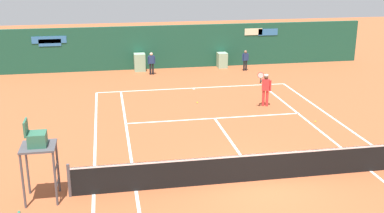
{
  "coord_description": "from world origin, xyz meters",
  "views": [
    {
      "loc": [
        -4.7,
        -13.58,
        7.01
      ],
      "look_at": [
        -1.14,
        5.85,
        0.8
      ],
      "focal_mm": 44.74,
      "sensor_mm": 36.0,
      "label": 1
    }
  ],
  "objects_px": {
    "ball_kid_left_post": "(245,59)",
    "tennis_ball_by_sideline": "(315,121)",
    "umpire_chair": "(38,146)",
    "ball_kid_centre_post": "(151,62)",
    "tennis_ball_near_service_line": "(197,102)",
    "player_on_baseline": "(266,87)"
  },
  "relations": [
    {
      "from": "ball_kid_left_post",
      "to": "tennis_ball_by_sideline",
      "type": "bearing_deg",
      "value": 83.91
    },
    {
      "from": "umpire_chair",
      "to": "ball_kid_centre_post",
      "type": "distance_m",
      "value": 16.11
    },
    {
      "from": "umpire_chair",
      "to": "tennis_ball_near_service_line",
      "type": "xyz_separation_m",
      "value": [
        6.48,
        8.89,
        -1.7
      ]
    },
    {
      "from": "umpire_chair",
      "to": "ball_kid_left_post",
      "type": "xyz_separation_m",
      "value": [
        10.86,
        15.34,
        -0.98
      ]
    },
    {
      "from": "ball_kid_centre_post",
      "to": "tennis_ball_by_sideline",
      "type": "distance_m",
      "value": 11.99
    },
    {
      "from": "tennis_ball_near_service_line",
      "to": "player_on_baseline",
      "type": "bearing_deg",
      "value": -18.86
    },
    {
      "from": "umpire_chair",
      "to": "tennis_ball_by_sideline",
      "type": "height_order",
      "value": "umpire_chair"
    },
    {
      "from": "tennis_ball_near_service_line",
      "to": "tennis_ball_by_sideline",
      "type": "bearing_deg",
      "value": -39.41
    },
    {
      "from": "ball_kid_left_post",
      "to": "ball_kid_centre_post",
      "type": "relative_size",
      "value": 0.95
    },
    {
      "from": "umpire_chair",
      "to": "ball_kid_left_post",
      "type": "distance_m",
      "value": 18.82
    },
    {
      "from": "ball_kid_centre_post",
      "to": "player_on_baseline",
      "type": "bearing_deg",
      "value": 122.97
    },
    {
      "from": "tennis_ball_by_sideline",
      "to": "ball_kid_centre_post",
      "type": "bearing_deg",
      "value": 121.3
    },
    {
      "from": "ball_kid_left_post",
      "to": "tennis_ball_by_sideline",
      "type": "xyz_separation_m",
      "value": [
        0.21,
        -10.23,
        -0.72
      ]
    },
    {
      "from": "tennis_ball_near_service_line",
      "to": "ball_kid_centre_post",
      "type": "bearing_deg",
      "value": 104.12
    },
    {
      "from": "player_on_baseline",
      "to": "ball_kid_left_post",
      "type": "height_order",
      "value": "player_on_baseline"
    },
    {
      "from": "ball_kid_centre_post",
      "to": "tennis_ball_near_service_line",
      "type": "relative_size",
      "value": 20.43
    },
    {
      "from": "ball_kid_centre_post",
      "to": "tennis_ball_by_sideline",
      "type": "bearing_deg",
      "value": 121.84
    },
    {
      "from": "player_on_baseline",
      "to": "tennis_ball_near_service_line",
      "type": "relative_size",
      "value": 26.76
    },
    {
      "from": "player_on_baseline",
      "to": "ball_kid_centre_post",
      "type": "height_order",
      "value": "player_on_baseline"
    },
    {
      "from": "ball_kid_left_post",
      "to": "ball_kid_centre_post",
      "type": "xyz_separation_m",
      "value": [
        -6.01,
        0.0,
        0.04
      ]
    },
    {
      "from": "player_on_baseline",
      "to": "tennis_ball_by_sideline",
      "type": "height_order",
      "value": "player_on_baseline"
    },
    {
      "from": "player_on_baseline",
      "to": "ball_kid_centre_post",
      "type": "bearing_deg",
      "value": -34.27
    }
  ]
}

